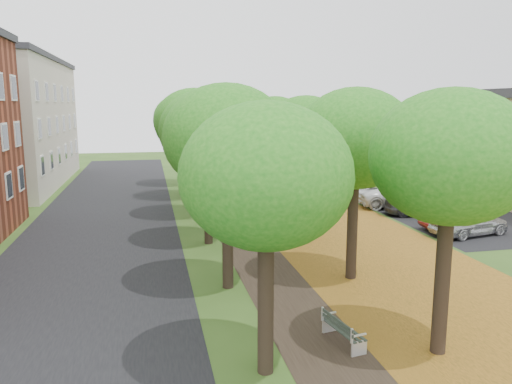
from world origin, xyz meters
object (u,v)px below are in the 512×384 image
bench (342,330)px  car_white (399,195)px  car_silver (469,221)px  car_red (457,219)px  car_grey (420,205)px

bench → car_white: car_white is taller
car_silver → car_red: size_ratio=1.11×
car_grey → bench: bearing=155.2°
car_red → car_silver: bearing=-175.4°
bench → car_red: (10.76, 10.69, 0.21)m
car_white → car_grey: bearing=-173.1°
car_silver → car_red: (0.00, 0.98, -0.09)m
car_white → car_silver: bearing=-173.1°
car_silver → car_white: size_ratio=0.77×
bench → car_white: (10.76, 17.03, 0.35)m
car_silver → car_red: car_silver is taller
car_grey → car_white: size_ratio=0.77×
car_silver → car_grey: 4.74m
car_silver → car_red: 0.99m
car_silver → car_grey: size_ratio=1.00×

